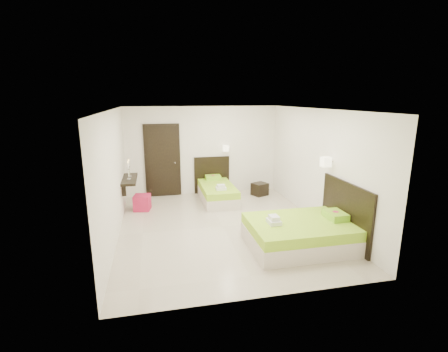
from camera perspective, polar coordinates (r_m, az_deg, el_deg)
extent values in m
plane|color=#BFB39E|center=(7.42, -0.26, -8.86)|extent=(5.50, 5.50, 0.00)
cube|color=beige|center=(9.14, -1.17, -3.54)|extent=(0.89, 1.78, 0.28)
cube|color=#85C11E|center=(9.07, -1.17, -2.14)|extent=(0.88, 1.76, 0.18)
cube|color=black|center=(9.84, -2.15, 0.21)|extent=(1.07, 0.05, 1.11)
cube|color=#89C924|center=(9.67, -1.95, -0.23)|extent=(0.45, 0.30, 0.12)
cylinder|color=#C22D51|center=(9.65, -1.95, 0.14)|extent=(0.11, 0.11, 0.00)
cube|color=silver|center=(8.58, -0.54, -2.21)|extent=(0.27, 0.20, 0.07)
cube|color=silver|center=(8.56, -0.54, -1.75)|extent=(0.20, 0.15, 0.07)
cube|color=white|center=(9.62, 0.29, 4.90)|extent=(0.16, 0.16, 0.18)
cylinder|color=#2D2116|center=(9.69, 0.19, 4.97)|extent=(0.03, 0.16, 0.03)
cube|color=beige|center=(6.62, 13.10, -10.64)|extent=(1.98, 1.48, 0.32)
cube|color=#85C11E|center=(6.52, 13.22, -8.58)|extent=(1.96, 1.47, 0.20)
cube|color=black|center=(6.90, 20.56, -6.05)|extent=(0.05, 1.68, 1.24)
cube|color=#89C924|center=(6.80, 18.99, -6.52)|extent=(0.34, 0.49, 0.14)
cylinder|color=#C22D51|center=(6.78, 19.04, -5.95)|extent=(0.12, 0.12, 0.00)
cube|color=silver|center=(6.26, 8.75, -7.94)|extent=(0.22, 0.30, 0.08)
cube|color=silver|center=(6.23, 8.78, -7.27)|extent=(0.16, 0.22, 0.08)
cube|color=white|center=(7.10, 17.47, 2.39)|extent=(0.18, 0.18, 0.20)
cylinder|color=#2D2116|center=(7.14, 18.03, 2.41)|extent=(0.16, 0.03, 0.03)
cube|color=black|center=(9.73, 6.30, -2.30)|extent=(0.53, 0.50, 0.37)
cube|color=#AB163C|center=(8.67, -14.18, -4.54)|extent=(0.46, 0.46, 0.40)
cube|color=black|center=(9.59, -10.75, 2.63)|extent=(1.02, 0.06, 2.14)
cube|color=black|center=(9.55, -10.74, 2.59)|extent=(0.88, 0.04, 2.06)
cylinder|color=silver|center=(9.54, -8.62, 2.36)|extent=(0.03, 0.10, 0.03)
cube|color=black|center=(8.57, -16.28, -0.55)|extent=(0.35, 1.20, 0.06)
cube|color=black|center=(8.18, -17.21, -2.37)|extent=(0.10, 0.04, 0.30)
cube|color=black|center=(9.05, -16.77, -0.83)|extent=(0.10, 0.04, 0.30)
cylinder|color=silver|center=(8.42, -16.36, -0.53)|extent=(0.10, 0.10, 0.02)
cylinder|color=silver|center=(8.39, -16.41, 0.26)|extent=(0.02, 0.02, 0.22)
cone|color=silver|center=(8.36, -16.47, 1.13)|extent=(0.07, 0.07, 0.04)
cylinder|color=white|center=(8.34, -16.52, 1.76)|extent=(0.02, 0.02, 0.15)
sphere|color=#FFB23F|center=(8.33, -16.56, 2.35)|extent=(0.02, 0.02, 0.02)
cylinder|color=silver|center=(8.71, -16.24, -0.06)|extent=(0.10, 0.10, 0.02)
cylinder|color=silver|center=(8.68, -16.29, 0.71)|extent=(0.02, 0.02, 0.22)
cone|color=silver|center=(8.65, -16.35, 1.55)|extent=(0.07, 0.07, 0.04)
cylinder|color=white|center=(8.64, -16.39, 2.16)|extent=(0.02, 0.02, 0.15)
sphere|color=#FFB23F|center=(8.62, -16.43, 2.73)|extent=(0.02, 0.02, 0.02)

